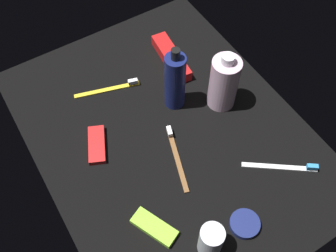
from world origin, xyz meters
TOP-DOWN VIEW (x-y plane):
  - ground_plane at (0.00, 0.00)cm, footprint 84.00×64.00cm
  - lotion_bottle at (-7.32, 6.57)cm, footprint 5.30×5.30cm
  - bodywash_bottle at (-1.05, 17.15)cm, footprint 7.35×7.35cm
  - deodorant_stick at (29.28, -7.80)cm, footprint 5.09×5.09cm
  - toothbrush_yellow at (-19.99, -5.86)cm, footprint 6.18×17.62cm
  - toothbrush_brown at (6.75, -1.85)cm, footprint 17.49×6.72cm
  - toothbrush_white at (23.22, 18.37)cm, footprint 11.58×15.25cm
  - toothpaste_box_red at (-20.11, 13.49)cm, footprint 17.98×6.30cm
  - snack_bar_lime at (19.62, -15.66)cm, footprint 11.13×7.90cm
  - snack_bar_red at (-5.77, -17.14)cm, footprint 11.12×7.95cm
  - cream_tin_left at (29.45, 1.58)cm, footprint 6.72×6.72cm

SIDE VIEW (x-z plane):
  - ground_plane at x=0.00cm, z-range -1.20..0.00cm
  - toothbrush_yellow at x=-19.99cm, z-range -0.44..1.66cm
  - toothbrush_brown at x=6.75cm, z-range -0.44..1.66cm
  - toothbrush_white at x=23.22cm, z-range -0.44..1.66cm
  - snack_bar_lime at x=19.62cm, z-range 0.00..1.50cm
  - snack_bar_red at x=-5.77cm, z-range 0.00..1.50cm
  - cream_tin_left at x=29.45cm, z-range 0.00..1.52cm
  - toothpaste_box_red at x=-20.11cm, z-range 0.00..3.20cm
  - deodorant_stick at x=29.28cm, z-range 0.00..9.04cm
  - bodywash_bottle at x=-1.05cm, z-range -0.87..16.54cm
  - lotion_bottle at x=-7.32cm, z-range -1.13..18.56cm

